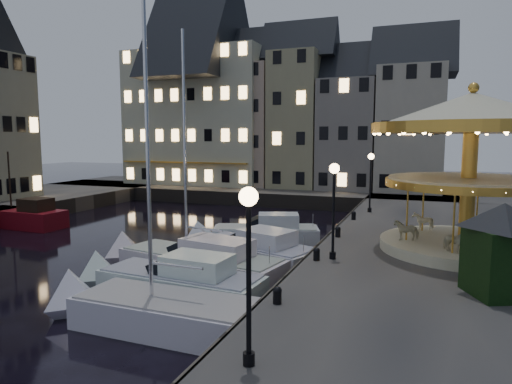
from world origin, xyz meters
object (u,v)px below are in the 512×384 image
at_px(bollard_b, 317,253).
at_px(carousel, 471,142).
at_px(motorboat_d, 249,251).
at_px(motorboat_a, 154,313).
at_px(bollard_d, 354,215).
at_px(bollard_c, 338,231).
at_px(motorboat_b, 172,283).
at_px(motorboat_e, 259,235).
at_px(bollard_a, 277,294).
at_px(streetlamp_c, 371,174).
at_px(ticket_kiosk, 503,234).
at_px(streetlamp_a, 249,251).
at_px(red_fishing_boat, 23,218).
at_px(streetlamp_b, 334,197).
at_px(motorboat_c, 194,262).

xyz_separation_m(bollard_b, carousel, (6.12, 4.02, 4.78)).
bearing_deg(motorboat_d, motorboat_a, -90.58).
height_order(bollard_d, motorboat_a, motorboat_a).
bearing_deg(bollard_d, bollard_c, -90.00).
height_order(motorboat_b, motorboat_e, same).
height_order(bollard_c, motorboat_b, motorboat_b).
distance_m(bollard_a, motorboat_a, 4.49).
height_order(streetlamp_c, bollard_d, streetlamp_c).
xyz_separation_m(bollard_a, ticket_kiosk, (6.74, 3.32, 1.81)).
xyz_separation_m(streetlamp_a, red_fishing_boat, (-24.04, 15.64, -3.33)).
bearing_deg(carousel, red_fishing_boat, 175.90).
distance_m(bollard_c, ticket_kiosk, 10.01).
relative_size(streetlamp_c, bollard_b, 7.32).
distance_m(streetlamp_c, bollard_d, 4.29).
bearing_deg(carousel, streetlamp_b, -147.49).
xyz_separation_m(bollard_a, motorboat_a, (-4.35, -0.40, -1.06)).
bearing_deg(motorboat_c, motorboat_b, -77.97).
height_order(streetlamp_a, motorboat_b, streetlamp_a).
height_order(motorboat_b, motorboat_d, same).
relative_size(bollard_a, red_fishing_boat, 0.08).
height_order(motorboat_a, ticket_kiosk, motorboat_a).
xyz_separation_m(streetlamp_a, bollard_c, (-0.60, 14.50, -2.41)).
bearing_deg(ticket_kiosk, bollard_a, -153.77).
bearing_deg(streetlamp_b, motorboat_b, -148.25).
relative_size(bollard_b, motorboat_c, 0.05).
bearing_deg(bollard_c, streetlamp_a, -87.63).
bearing_deg(motorboat_e, carousel, -14.38).
relative_size(bollard_a, bollard_b, 1.00).
distance_m(motorboat_a, motorboat_c, 6.04).
distance_m(motorboat_c, carousel, 13.95).
bearing_deg(carousel, streetlamp_a, -112.22).
bearing_deg(carousel, motorboat_e, 165.62).
height_order(bollard_d, motorboat_e, motorboat_e).
xyz_separation_m(bollard_a, motorboat_d, (-4.26, 8.35, -0.96)).
bearing_deg(motorboat_c, streetlamp_c, 65.11).
relative_size(motorboat_d, red_fishing_boat, 1.13).
distance_m(streetlamp_c, motorboat_b, 18.43).
relative_size(streetlamp_a, red_fishing_boat, 0.61).
distance_m(motorboat_d, red_fishing_boat, 19.46).
bearing_deg(bollard_d, bollard_b, -90.00).
xyz_separation_m(streetlamp_b, bollard_c, (-0.60, 4.50, -2.41)).
height_order(streetlamp_c, motorboat_a, motorboat_a).
xyz_separation_m(streetlamp_b, bollard_d, (-0.60, 10.00, -2.41)).
bearing_deg(bollard_b, bollard_c, 90.00).
bearing_deg(motorboat_b, streetlamp_b, 31.75).
bearing_deg(streetlamp_a, ticket_kiosk, 50.00).
distance_m(bollard_a, motorboat_d, 9.42).
bearing_deg(streetlamp_b, streetlamp_a, -90.00).
bearing_deg(red_fishing_boat, motorboat_e, 2.43).
bearing_deg(bollard_c, red_fishing_boat, 177.22).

